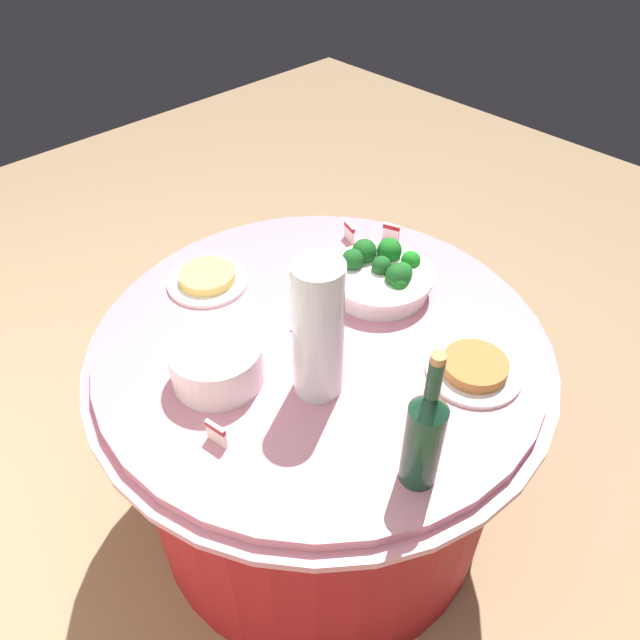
{
  "coord_description": "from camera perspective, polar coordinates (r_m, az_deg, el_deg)",
  "views": [
    {
      "loc": [
        -0.79,
        0.76,
        1.77
      ],
      "look_at": [
        0.0,
        0.0,
        0.79
      ],
      "focal_mm": 34.15,
      "sensor_mm": 36.0,
      "label": 1
    }
  ],
  "objects": [
    {
      "name": "wine_bottle",
      "position": [
        1.15,
        9.74,
        -10.59
      ],
      "size": [
        0.07,
        0.07,
        0.34
      ],
      "color": "#173E28",
      "rests_on": "buffet_table"
    },
    {
      "name": "broccoli_bowl",
      "position": [
        1.62,
        5.75,
        4.13
      ],
      "size": [
        0.28,
        0.28,
        0.12
      ],
      "color": "white",
      "rests_on": "buffet_table"
    },
    {
      "name": "label_placard_mid",
      "position": [
        1.28,
        -9.71,
        -10.36
      ],
      "size": [
        0.05,
        0.02,
        0.05
      ],
      "color": "white",
      "rests_on": "buffet_table"
    },
    {
      "name": "ground_plane",
      "position": [
        2.08,
        -0.0,
        -16.48
      ],
      "size": [
        6.0,
        6.0,
        0.0
      ],
      "primitive_type": "plane",
      "color": "#9E7F5B"
    },
    {
      "name": "decorative_fruit_vase",
      "position": [
        1.28,
        -0.17,
        -1.72
      ],
      "size": [
        0.11,
        0.11,
        0.34
      ],
      "color": "silver",
      "rests_on": "buffet_table"
    },
    {
      "name": "label_placard_rear",
      "position": [
        1.82,
        6.68,
        8.24
      ],
      "size": [
        0.05,
        0.03,
        0.05
      ],
      "color": "white",
      "rests_on": "buffet_table"
    },
    {
      "name": "buffet_table",
      "position": [
        1.77,
        -0.0,
        -10.07
      ],
      "size": [
        1.16,
        1.16,
        0.74
      ],
      "color": "maroon",
      "rests_on": "ground_plane"
    },
    {
      "name": "plate_stack",
      "position": [
        1.38,
        -9.65,
        -3.94
      ],
      "size": [
        0.21,
        0.21,
        0.1
      ],
      "color": "white",
      "rests_on": "buffet_table"
    },
    {
      "name": "food_plate_noodles",
      "position": [
        1.68,
        -10.5,
        3.84
      ],
      "size": [
        0.22,
        0.22,
        0.04
      ],
      "color": "white",
      "rests_on": "buffet_table"
    },
    {
      "name": "label_placard_front",
      "position": [
        1.81,
        2.77,
        8.3
      ],
      "size": [
        0.05,
        0.02,
        0.05
      ],
      "color": "white",
      "rests_on": "buffet_table"
    },
    {
      "name": "food_plate_peanuts",
      "position": [
        1.44,
        14.24,
        -4.43
      ],
      "size": [
        0.22,
        0.22,
        0.04
      ],
      "color": "white",
      "rests_on": "buffet_table"
    },
    {
      "name": "serving_tongs",
      "position": [
        1.56,
        -1.89,
        0.8
      ],
      "size": [
        0.14,
        0.14,
        0.01
      ],
      "color": "silver",
      "rests_on": "buffet_table"
    }
  ]
}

